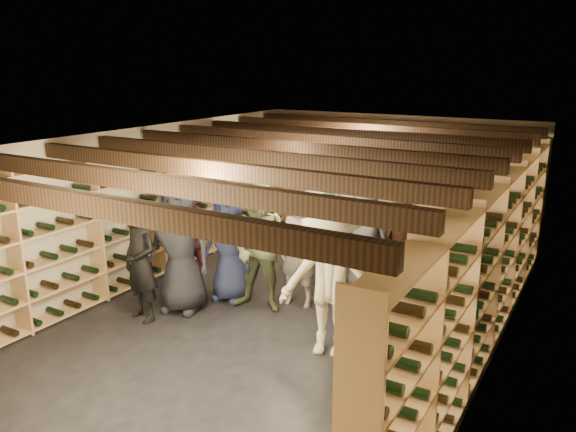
# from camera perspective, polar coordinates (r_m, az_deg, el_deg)

# --- Properties ---
(ground) EXTENTS (8.00, 8.00, 0.00)m
(ground) POSITION_cam_1_polar(r_m,az_deg,el_deg) (8.16, 0.69, -9.03)
(ground) COLOR black
(ground) RESTS_ON ground
(walls) EXTENTS (5.52, 8.02, 2.40)m
(walls) POSITION_cam_1_polar(r_m,az_deg,el_deg) (7.74, 0.71, -0.91)
(walls) COLOR #BEB194
(walls) RESTS_ON ground
(ceiling) EXTENTS (5.50, 8.00, 0.01)m
(ceiling) POSITION_cam_1_polar(r_m,az_deg,el_deg) (7.50, 0.74, 7.94)
(ceiling) COLOR beige
(ceiling) RESTS_ON walls
(ceiling_joists) EXTENTS (5.40, 7.12, 0.18)m
(ceiling_joists) POSITION_cam_1_polar(r_m,az_deg,el_deg) (7.52, 0.74, 6.88)
(ceiling_joists) COLOR black
(ceiling_joists) RESTS_ON ground
(wine_rack_left) EXTENTS (0.32, 7.50, 2.15)m
(wine_rack_left) POSITION_cam_1_polar(r_m,az_deg,el_deg) (9.28, -13.21, 0.61)
(wine_rack_left) COLOR tan
(wine_rack_left) RESTS_ON ground
(wine_rack_right) EXTENTS (0.32, 7.50, 2.15)m
(wine_rack_right) POSITION_cam_1_polar(r_m,az_deg,el_deg) (6.94, 19.53, -4.83)
(wine_rack_right) COLOR tan
(wine_rack_right) RESTS_ON ground
(wine_rack_back) EXTENTS (4.70, 0.30, 2.15)m
(wine_rack_back) POSITION_cam_1_polar(r_m,az_deg,el_deg) (11.17, 10.52, 3.21)
(wine_rack_back) COLOR tan
(wine_rack_back) RESTS_ON ground
(crate_stack_left) EXTENTS (0.53, 0.38, 0.85)m
(crate_stack_left) POSITION_cam_1_polar(r_m,az_deg,el_deg) (9.08, 5.40, -3.65)
(crate_stack_left) COLOR tan
(crate_stack_left) RESTS_ON ground
(crate_stack_right) EXTENTS (0.56, 0.44, 0.34)m
(crate_stack_right) POSITION_cam_1_polar(r_m,az_deg,el_deg) (9.46, 1.94, -4.43)
(crate_stack_right) COLOR tan
(crate_stack_right) RESTS_ON ground
(crate_loose) EXTENTS (0.56, 0.43, 0.17)m
(crate_loose) POSITION_cam_1_polar(r_m,az_deg,el_deg) (9.32, 11.24, -5.60)
(crate_loose) COLOR tan
(crate_loose) RESTS_ON ground
(person_0) EXTENTS (1.02, 0.78, 1.89)m
(person_0) POSITION_cam_1_polar(r_m,az_deg,el_deg) (7.82, -10.96, -3.00)
(person_0) COLOR black
(person_0) RESTS_ON ground
(person_1) EXTENTS (0.65, 0.50, 1.61)m
(person_1) POSITION_cam_1_polar(r_m,az_deg,el_deg) (7.70, -14.74, -4.61)
(person_1) COLOR black
(person_1) RESTS_ON ground
(person_2) EXTENTS (1.00, 0.84, 1.82)m
(person_2) POSITION_cam_1_polar(r_m,az_deg,el_deg) (7.72, -2.72, -3.23)
(person_2) COLOR #4C5636
(person_2) RESTS_ON ground
(person_3) EXTENTS (1.31, 0.94, 1.84)m
(person_3) POSITION_cam_1_polar(r_m,az_deg,el_deg) (6.56, 4.24, -6.58)
(person_3) COLOR beige
(person_3) RESTS_ON ground
(person_4) EXTENTS (1.15, 0.63, 1.86)m
(person_4) POSITION_cam_1_polar(r_m,az_deg,el_deg) (6.22, 14.14, -8.18)
(person_4) COLOR #1A6C5B
(person_4) RESTS_ON ground
(person_5) EXTENTS (1.50, 0.92, 1.54)m
(person_5) POSITION_cam_1_polar(r_m,az_deg,el_deg) (9.33, -10.03, -1.08)
(person_5) COLOR maroon
(person_5) RESTS_ON ground
(person_6) EXTENTS (0.84, 0.57, 1.66)m
(person_6) POSITION_cam_1_polar(r_m,az_deg,el_deg) (8.12, -6.01, -2.94)
(person_6) COLOR #1D2344
(person_6) RESTS_ON ground
(person_7) EXTENTS (0.65, 0.49, 1.62)m
(person_7) POSITION_cam_1_polar(r_m,az_deg,el_deg) (7.90, 1.17, -3.56)
(person_7) COLOR gray
(person_7) RESTS_ON ground
(person_8) EXTENTS (0.73, 0.57, 1.50)m
(person_8) POSITION_cam_1_polar(r_m,az_deg,el_deg) (8.37, 11.54, -3.21)
(person_8) COLOR #412619
(person_8) RESTS_ON ground
(person_9) EXTENTS (1.06, 0.71, 1.53)m
(person_9) POSITION_cam_1_polar(r_m,az_deg,el_deg) (9.10, 3.16, -1.31)
(person_9) COLOR #AFAD9F
(person_9) RESTS_ON ground
(person_10) EXTENTS (0.97, 0.52, 1.58)m
(person_10) POSITION_cam_1_polar(r_m,az_deg,el_deg) (8.32, 4.03, -2.74)
(person_10) COLOR #284F2F
(person_10) RESTS_ON ground
(person_11) EXTENTS (1.50, 0.48, 1.61)m
(person_11) POSITION_cam_1_polar(r_m,az_deg,el_deg) (8.85, 6.41, -1.57)
(person_11) COLOR #8C6495
(person_11) RESTS_ON ground
(person_12) EXTENTS (0.81, 0.56, 1.57)m
(person_12) POSITION_cam_1_polar(r_m,az_deg,el_deg) (8.38, 7.79, -2.78)
(person_12) COLOR #36373C
(person_12) RESTS_ON ground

